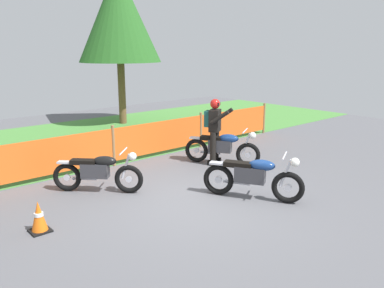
% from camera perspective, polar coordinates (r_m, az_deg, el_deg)
% --- Properties ---
extents(ground, '(24.00, 24.00, 0.02)m').
position_cam_1_polar(ground, '(7.90, 0.43, -8.18)').
color(ground, '#5B5B60').
extents(grass_verge, '(24.00, 6.61, 0.01)m').
position_cam_1_polar(grass_verge, '(13.17, -18.44, 0.21)').
color(grass_verge, '#4C8C3D').
rests_on(grass_verge, ground).
extents(barrier_fence, '(12.07, 0.08, 1.05)m').
position_cam_1_polar(barrier_fence, '(10.15, -11.30, -0.16)').
color(barrier_fence, olive).
rests_on(barrier_fence, ground).
extents(tree_near_left, '(3.09, 3.09, 5.82)m').
position_cam_1_polar(tree_near_left, '(15.66, -10.56, 17.82)').
color(tree_near_left, brown).
rests_on(tree_near_left, ground).
extents(motorcycle_lead, '(1.10, 1.76, 0.94)m').
position_cam_1_polar(motorcycle_lead, '(10.12, 4.41, -0.47)').
color(motorcycle_lead, black).
rests_on(motorcycle_lead, ground).
extents(motorcycle_trailing, '(1.40, 1.46, 0.91)m').
position_cam_1_polar(motorcycle_trailing, '(8.40, -13.44, -3.93)').
color(motorcycle_trailing, black).
rests_on(motorcycle_trailing, ground).
extents(motorcycle_third, '(1.10, 1.82, 0.96)m').
position_cam_1_polar(motorcycle_third, '(7.90, 8.83, -4.66)').
color(motorcycle_third, black).
rests_on(motorcycle_third, ground).
extents(rider_lead, '(0.71, 0.79, 1.69)m').
position_cam_1_polar(rider_lead, '(10.06, 3.27, 2.36)').
color(rider_lead, black).
rests_on(rider_lead, ground).
extents(traffic_cone, '(0.32, 0.32, 0.53)m').
position_cam_1_polar(traffic_cone, '(7.00, -21.27, -9.79)').
color(traffic_cone, black).
rests_on(traffic_cone, ground).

